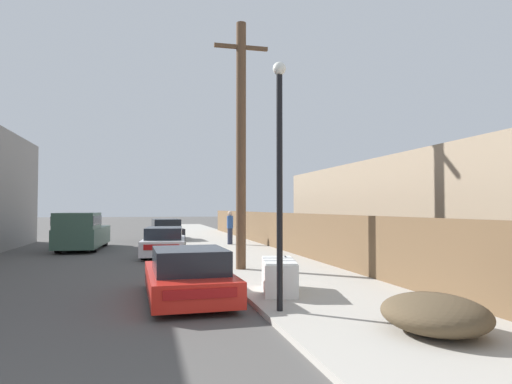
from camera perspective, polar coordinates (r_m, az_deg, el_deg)
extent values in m
cube|color=#ADA89E|center=(25.85, -3.89, -6.54)|extent=(4.20, 63.00, 0.12)
cube|color=silver|center=(10.96, 2.87, -10.48)|extent=(1.09, 1.91, 0.73)
cube|color=white|center=(10.91, 2.86, -8.50)|extent=(1.05, 1.83, 0.03)
cube|color=#333335|center=(11.48, 3.67, -8.04)|extent=(0.07, 0.20, 0.02)
cube|color=gray|center=(11.19, 2.75, -8.24)|extent=(0.75, 0.22, 0.01)
cube|color=gray|center=(10.64, 2.98, -8.56)|extent=(0.75, 0.22, 0.01)
cube|color=red|center=(10.84, -8.56, -11.01)|extent=(1.92, 4.18, 0.53)
cube|color=black|center=(10.40, -8.30, -8.45)|extent=(1.61, 2.03, 0.53)
cube|color=#B21414|center=(8.79, -6.94, -12.52)|extent=(1.40, 0.07, 0.19)
cylinder|color=black|center=(12.05, -13.02, -10.52)|extent=(0.22, 0.62, 0.62)
cylinder|color=black|center=(12.21, -5.58, -10.44)|extent=(0.22, 0.62, 0.62)
cylinder|color=black|center=(9.53, -12.41, -12.81)|extent=(0.22, 0.62, 0.62)
cylinder|color=black|center=(9.73, -2.99, -12.62)|extent=(0.22, 0.62, 0.62)
cube|color=silver|center=(20.59, -11.41, -6.55)|extent=(2.13, 4.64, 0.62)
cube|color=black|center=(20.37, -11.42, -5.03)|extent=(1.72, 2.64, 0.49)
cube|color=#B21414|center=(18.32, -11.74, -6.77)|extent=(1.37, 0.14, 0.22)
cylinder|color=black|center=(22.04, -13.23, -6.58)|extent=(0.25, 0.67, 0.66)
cylinder|color=black|center=(21.97, -9.24, -6.62)|extent=(0.25, 0.67, 0.66)
cylinder|color=black|center=(19.26, -13.89, -7.24)|extent=(0.25, 0.67, 0.66)
cylinder|color=black|center=(19.19, -9.31, -7.29)|extent=(0.25, 0.67, 0.66)
cube|color=black|center=(29.74, -11.24, -5.07)|extent=(2.14, 4.78, 0.70)
cube|color=black|center=(29.53, -11.20, -3.87)|extent=(1.76, 2.71, 0.55)
cube|color=#B21414|center=(27.39, -10.76, -5.08)|extent=(1.46, 0.12, 0.25)
cylinder|color=black|center=(31.13, -13.01, -5.23)|extent=(0.24, 0.67, 0.66)
cylinder|color=black|center=(31.28, -10.02, -5.23)|extent=(0.24, 0.67, 0.66)
cylinder|color=black|center=(28.24, -12.61, -5.57)|extent=(0.24, 0.67, 0.66)
cylinder|color=black|center=(28.40, -9.32, -5.57)|extent=(0.24, 0.67, 0.66)
cube|color=#385647|center=(24.90, -20.75, -5.22)|extent=(2.18, 5.79, 0.92)
cube|color=#385647|center=(23.32, -21.41, -3.37)|extent=(1.92, 2.65, 0.76)
cube|color=black|center=(23.32, -21.40, -3.32)|extent=(1.95, 2.60, 0.42)
cylinder|color=black|center=(23.04, -19.58, -6.15)|extent=(0.30, 0.80, 0.79)
cylinder|color=black|center=(23.34, -23.46, -6.05)|extent=(0.30, 0.80, 0.79)
cylinder|color=black|center=(26.53, -18.39, -5.61)|extent=(0.30, 0.80, 0.79)
cylinder|color=black|center=(26.79, -21.77, -5.53)|extent=(0.30, 0.80, 0.79)
cylinder|color=brown|center=(15.05, -1.88, 5.92)|extent=(0.33, 0.33, 8.12)
cube|color=brown|center=(15.83, -1.87, 17.65)|extent=(1.80, 0.12, 0.12)
cylinder|color=black|center=(8.87, 2.97, 0.02)|extent=(0.12, 0.12, 4.59)
sphere|color=white|center=(9.28, 2.94, 15.16)|extent=(0.26, 0.26, 0.26)
ellipsoid|color=brown|center=(7.99, 21.43, -13.97)|extent=(1.60, 1.90, 0.61)
cube|color=brown|center=(21.98, 3.07, -4.89)|extent=(0.08, 39.44, 1.76)
cube|color=gray|center=(16.92, 25.13, -2.49)|extent=(6.00, 19.51, 3.81)
cylinder|color=#282D42|center=(25.09, -3.27, -5.55)|extent=(0.28, 0.28, 0.87)
cylinder|color=#2D5193|center=(25.05, -3.26, -3.76)|extent=(0.34, 0.34, 0.69)
sphere|color=#DBB293|center=(25.04, -3.26, -2.68)|extent=(0.26, 0.26, 0.26)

